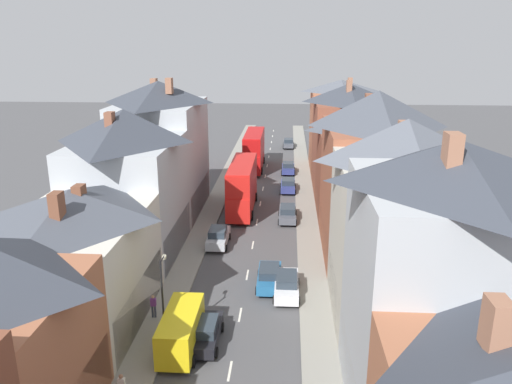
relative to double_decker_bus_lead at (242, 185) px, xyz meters
name	(u,v)px	position (x,y,z in m)	size (l,w,h in m)	color
pavement_left	(218,197)	(-3.29, 4.39, -2.75)	(2.20, 104.00, 0.14)	gray
pavement_right	(305,199)	(6.91, 4.39, -2.75)	(2.20, 104.00, 0.14)	gray
centre_line_dashes	(260,204)	(1.81, 2.39, -2.81)	(0.14, 97.80, 0.01)	silver
terrace_row_left	(101,214)	(-8.38, -18.50, 3.02)	(8.00, 50.75, 14.26)	brown
terrace_row_right	(373,183)	(12.00, -10.70, 3.51)	(8.00, 70.02, 14.25)	#A36042
double_decker_bus_lead	(242,185)	(0.00, 0.00, 0.00)	(2.74, 10.80, 5.30)	red
double_decker_bus_mid_street	(254,150)	(0.00, 18.35, 0.00)	(2.74, 10.80, 5.30)	red
car_near_blue	(288,168)	(4.91, 15.95, -2.00)	(1.90, 3.88, 1.63)	navy
car_near_silver	(218,237)	(-1.29, -9.88, -1.97)	(1.90, 4.40, 1.69)	#B7BABF
car_parked_left_a	(288,213)	(4.91, -2.97, -2.00)	(1.90, 4.59, 1.62)	#4C515B
car_parked_right_a	(288,185)	(4.91, 7.43, -2.00)	(1.90, 4.40, 1.62)	navy
car_mid_black	(205,332)	(0.01, -25.08, -2.01)	(1.90, 4.31, 1.60)	black
car_parked_left_b	(287,284)	(4.91, -18.67, -1.97)	(1.90, 4.52, 1.69)	silver
car_mid_white	(288,143)	(4.91, 33.68, -2.01)	(1.90, 4.49, 1.59)	#4C515B
car_parked_right_b	(269,276)	(3.61, -17.42, -1.98)	(1.90, 4.45, 1.65)	#236093
delivery_van	(181,330)	(-1.29, -25.75, -1.48)	(2.20, 5.20, 2.41)	yellow
pedestrian_near_right	(153,305)	(-3.83, -22.50, -1.78)	(0.36, 0.22, 1.61)	#3D4256
street_lamp	(163,294)	(-2.44, -25.06, 0.43)	(0.20, 1.12, 5.50)	black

